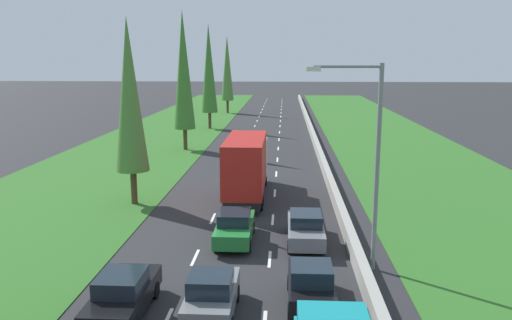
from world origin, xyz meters
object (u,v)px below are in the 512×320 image
(grey_sedan_right_lane, at_px, (306,228))
(black_sedan_left_lane, at_px, (123,294))
(grey_hatchback_centre_lane, at_px, (212,295))
(poplar_tree_fifth, at_px, (227,68))
(poplar_tree_third, at_px, (183,71))
(street_light_mast, at_px, (370,153))
(red_box_truck_centre_lane, at_px, (247,166))
(green_sedan_centre_lane, at_px, (235,227))
(poplar_tree_second, at_px, (130,96))
(black_hatchback_right_lane, at_px, (311,285))
(poplar_tree_fourth, at_px, (209,69))

(grey_sedan_right_lane, height_order, black_sedan_left_lane, same)
(grey_hatchback_centre_lane, xyz_separation_m, poplar_tree_fifth, (-7.24, 70.53, 6.74))
(poplar_tree_third, xyz_separation_m, street_light_mast, (13.73, -29.60, -2.78))
(black_sedan_left_lane, relative_size, poplar_tree_fifth, 0.34)
(grey_hatchback_centre_lane, bearing_deg, red_box_truck_centre_lane, 89.82)
(black_sedan_left_lane, bearing_deg, green_sedan_centre_lane, 67.03)
(poplar_tree_third, relative_size, street_light_mast, 1.55)
(red_box_truck_centre_lane, distance_m, poplar_tree_second, 8.75)
(black_hatchback_right_lane, xyz_separation_m, red_box_truck_centre_lane, (-3.54, 15.23, 1.35))
(black_hatchback_right_lane, distance_m, poplar_tree_fourth, 51.09)
(grey_sedan_right_lane, xyz_separation_m, red_box_truck_centre_lane, (-3.60, 8.57, 1.37))
(grey_sedan_right_lane, distance_m, red_box_truck_centre_lane, 9.39)
(grey_sedan_right_lane, distance_m, poplar_tree_second, 13.98)
(green_sedan_centre_lane, xyz_separation_m, poplar_tree_third, (-7.65, 26.53, 7.20))
(green_sedan_centre_lane, distance_m, poplar_tree_second, 11.47)
(grey_sedan_right_lane, xyz_separation_m, poplar_tree_second, (-10.69, 6.61, 6.11))
(black_hatchback_right_lane, distance_m, poplar_tree_second, 18.06)
(grey_hatchback_centre_lane, distance_m, poplar_tree_fourth, 51.48)
(red_box_truck_centre_lane, distance_m, poplar_tree_fifth, 54.99)
(black_hatchback_right_lane, height_order, poplar_tree_fifth, poplar_tree_fifth)
(black_hatchback_right_lane, xyz_separation_m, green_sedan_centre_lane, (-3.51, 6.66, -0.02))
(green_sedan_centre_lane, xyz_separation_m, red_box_truck_centre_lane, (-0.03, 8.56, 1.37))
(green_sedan_centre_lane, relative_size, street_light_mast, 0.50)
(black_sedan_left_lane, height_order, red_box_truck_centre_lane, red_box_truck_centre_lane)
(green_sedan_centre_lane, relative_size, poplar_tree_third, 0.32)
(red_box_truck_centre_lane, xyz_separation_m, poplar_tree_fifth, (-7.29, 54.24, 5.39))
(red_box_truck_centre_lane, bearing_deg, poplar_tree_fifth, 97.65)
(red_box_truck_centre_lane, bearing_deg, black_sedan_left_lane, -101.32)
(poplar_tree_second, bearing_deg, poplar_tree_fifth, 90.21)
(black_hatchback_right_lane, bearing_deg, poplar_tree_fourth, 102.55)
(grey_hatchback_centre_lane, bearing_deg, poplar_tree_third, 102.45)
(black_hatchback_right_lane, xyz_separation_m, grey_sedan_right_lane, (0.06, 6.66, -0.02))
(grey_sedan_right_lane, distance_m, poplar_tree_third, 29.69)
(poplar_tree_fourth, xyz_separation_m, poplar_tree_fifth, (0.16, 20.07, -0.31))
(poplar_tree_second, height_order, poplar_tree_fifth, poplar_tree_fifth)
(black_hatchback_right_lane, distance_m, black_sedan_left_lane, 6.91)
(poplar_tree_second, distance_m, street_light_mast, 16.46)
(red_box_truck_centre_lane, relative_size, poplar_tree_fourth, 0.69)
(red_box_truck_centre_lane, height_order, poplar_tree_third, poplar_tree_third)
(poplar_tree_third, height_order, street_light_mast, poplar_tree_third)
(red_box_truck_centre_lane, bearing_deg, street_light_mast, -62.27)
(red_box_truck_centre_lane, distance_m, poplar_tree_fourth, 35.43)
(black_hatchback_right_lane, bearing_deg, street_light_mast, 54.39)
(black_hatchback_right_lane, height_order, grey_hatchback_centre_lane, same)
(green_sedan_centre_lane, distance_m, street_light_mast, 8.13)
(black_hatchback_right_lane, distance_m, grey_sedan_right_lane, 6.66)
(street_light_mast, bearing_deg, grey_sedan_right_lane, 129.30)
(grey_hatchback_centre_lane, relative_size, red_box_truck_centre_lane, 0.41)
(poplar_tree_third, bearing_deg, grey_sedan_right_lane, -67.08)
(grey_sedan_right_lane, relative_size, green_sedan_centre_lane, 1.00)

